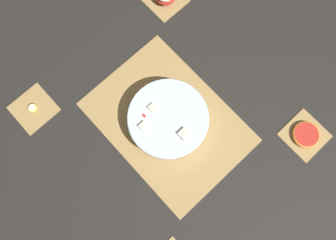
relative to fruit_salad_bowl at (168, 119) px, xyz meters
name	(u,v)px	position (x,y,z in m)	size (l,w,h in m)	color
ground_plane	(168,122)	(0.00, 0.00, -0.04)	(6.00, 6.00, 0.00)	black
bamboo_mat_center	(168,122)	(0.00, 0.00, -0.04)	(0.50, 0.36, 0.01)	#A8844C
coaster_mat_near_left	(305,135)	(-0.33, -0.29, -0.04)	(0.13, 0.13, 0.01)	#A8844C
coaster_mat_near_right	(165,0)	(0.33, -0.29, -0.04)	(0.13, 0.13, 0.01)	#A8844C
coaster_mat_far_right	(34,109)	(0.33, 0.29, -0.04)	(0.13, 0.13, 0.01)	#A8844C
fruit_salad_bowl	(168,119)	(0.00, 0.00, 0.00)	(0.25, 0.25, 0.07)	silver
banana_coin_single	(33,108)	(0.33, 0.29, -0.03)	(0.03, 0.03, 0.01)	#F4EABC
grapefruit_slice	(306,135)	(-0.33, -0.29, -0.03)	(0.09, 0.09, 0.01)	red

